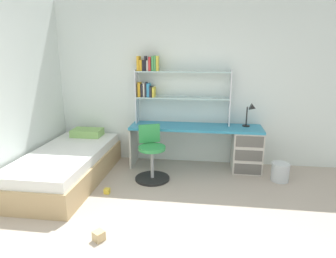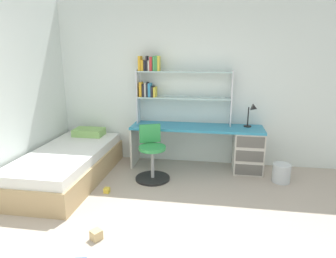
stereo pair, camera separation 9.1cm
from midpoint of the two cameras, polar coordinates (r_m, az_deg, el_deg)
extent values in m
cube|color=silver|center=(4.91, 3.28, 8.81)|extent=(5.43, 0.06, 2.69)
cube|color=teal|center=(4.70, 4.87, 0.33)|extent=(2.11, 0.53, 0.04)
cube|color=beige|center=(4.84, 14.64, -4.06)|extent=(0.45, 0.50, 0.67)
cube|color=beige|center=(4.96, -7.31, -3.22)|extent=(0.03, 0.48, 0.67)
cube|color=#5E5B57|center=(4.68, 14.82, -7.64)|extent=(0.41, 0.01, 0.17)
cube|color=#5E5B57|center=(4.60, 15.00, -5.08)|extent=(0.41, 0.01, 0.17)
cube|color=#5E5B57|center=(4.53, 15.19, -2.44)|extent=(0.41, 0.01, 0.17)
cube|color=silver|center=(4.90, -6.68, 6.38)|extent=(0.02, 0.22, 0.88)
cube|color=silver|center=(4.76, 11.54, 5.93)|extent=(0.02, 0.22, 0.88)
cube|color=silver|center=(4.77, 2.30, 6.12)|extent=(1.51, 0.22, 0.02)
cube|color=silver|center=(4.73, 2.35, 11.18)|extent=(1.51, 0.22, 0.02)
cube|color=gold|center=(4.87, -6.13, 7.75)|extent=(0.04, 0.13, 0.24)
cube|color=#26262D|center=(4.86, -5.61, 7.55)|extent=(0.03, 0.12, 0.20)
cube|color=beige|center=(4.85, -5.16, 7.69)|extent=(0.03, 0.16, 0.23)
cube|color=#26262D|center=(4.85, -4.82, 7.75)|extent=(0.03, 0.13, 0.24)
cube|color=#338CBF|center=(4.84, -4.34, 7.65)|extent=(0.04, 0.16, 0.22)
cube|color=#26262D|center=(4.83, -3.85, 7.36)|extent=(0.04, 0.18, 0.17)
cube|color=yellow|center=(4.83, -3.33, 7.29)|extent=(0.03, 0.20, 0.16)
cube|color=gold|center=(4.84, -6.31, 12.68)|extent=(0.04, 0.17, 0.23)
cube|color=gold|center=(4.83, -5.79, 12.33)|extent=(0.04, 0.16, 0.17)
cube|color=#26262D|center=(4.82, -5.33, 12.31)|extent=(0.03, 0.14, 0.17)
cube|color=#26262D|center=(4.82, -4.95, 12.71)|extent=(0.02, 0.12, 0.23)
cube|color=beige|center=(4.81, -4.51, 12.30)|extent=(0.03, 0.14, 0.16)
cube|color=red|center=(4.80, -4.08, 12.64)|extent=(0.04, 0.14, 0.22)
cube|color=#4CA559|center=(4.79, -3.50, 12.71)|extent=(0.04, 0.13, 0.23)
cube|color=#4CA559|center=(4.78, -3.05, 12.77)|extent=(0.03, 0.13, 0.24)
cube|color=yellow|center=(4.78, -2.62, 12.74)|extent=(0.03, 0.14, 0.23)
cylinder|color=black|center=(4.83, 14.54, 0.63)|extent=(0.12, 0.12, 0.02)
cylinder|color=black|center=(4.80, 14.66, 2.46)|extent=(0.02, 0.02, 0.30)
cone|color=black|center=(4.73, 15.81, 4.07)|extent=(0.12, 0.11, 0.13)
cylinder|color=black|center=(4.46, -3.68, -9.64)|extent=(0.52, 0.52, 0.03)
cylinder|color=#A5A8AD|center=(4.37, -3.73, -7.00)|extent=(0.05, 0.05, 0.47)
cylinder|color=green|center=(4.28, -3.78, -3.76)|extent=(0.40, 0.40, 0.05)
cube|color=green|center=(4.40, -4.28, -0.88)|extent=(0.31, 0.16, 0.28)
cube|color=tan|center=(4.62, -19.69, -7.63)|extent=(1.01, 2.10, 0.32)
cube|color=white|center=(4.54, -19.95, -4.92)|extent=(0.95, 2.04, 0.14)
cube|color=#8CBF66|center=(5.19, -16.08, -0.69)|extent=(0.50, 0.32, 0.12)
cylinder|color=silver|center=(4.65, 20.64, -7.90)|extent=(0.26, 0.26, 0.28)
cube|color=gold|center=(4.12, -12.53, -11.79)|extent=(0.07, 0.07, 0.07)
cube|color=tan|center=(3.23, -14.26, -19.67)|extent=(0.14, 0.14, 0.10)
camera|label=1|loc=(0.05, -90.65, -0.17)|focal=31.04mm
camera|label=2|loc=(0.05, 89.35, 0.17)|focal=31.04mm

